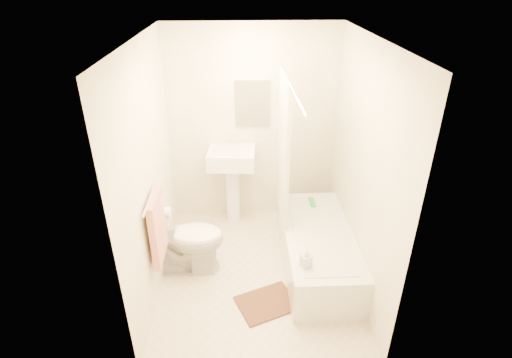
{
  "coord_description": "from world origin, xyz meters",
  "views": [
    {
      "loc": [
        -0.15,
        -3.32,
        2.91
      ],
      "look_at": [
        0.0,
        0.25,
        1.0
      ],
      "focal_mm": 28.0,
      "sensor_mm": 36.0,
      "label": 1
    }
  ],
  "objects_px": {
    "bathtub": "(317,249)",
    "soap_bottle": "(306,258)",
    "bath_mat": "(267,303)",
    "toilet": "(185,238)",
    "sink": "(233,183)"
  },
  "relations": [
    {
      "from": "bathtub",
      "to": "soap_bottle",
      "type": "bearing_deg",
      "value": -111.98
    },
    {
      "from": "bathtub",
      "to": "bath_mat",
      "type": "bearing_deg",
      "value": -136.54
    },
    {
      "from": "toilet",
      "to": "bath_mat",
      "type": "xyz_separation_m",
      "value": [
        0.83,
        -0.57,
        -0.39
      ]
    },
    {
      "from": "sink",
      "to": "bath_mat",
      "type": "relative_size",
      "value": 1.97
    },
    {
      "from": "toilet",
      "to": "sink",
      "type": "height_order",
      "value": "sink"
    },
    {
      "from": "bath_mat",
      "to": "soap_bottle",
      "type": "bearing_deg",
      "value": -0.41
    },
    {
      "from": "sink",
      "to": "soap_bottle",
      "type": "distance_m",
      "value": 1.64
    },
    {
      "from": "bathtub",
      "to": "soap_bottle",
      "type": "relative_size",
      "value": 8.21
    },
    {
      "from": "sink",
      "to": "bathtub",
      "type": "distance_m",
      "value": 1.34
    },
    {
      "from": "soap_bottle",
      "to": "toilet",
      "type": "bearing_deg",
      "value": 154.23
    },
    {
      "from": "toilet",
      "to": "bathtub",
      "type": "height_order",
      "value": "toilet"
    },
    {
      "from": "sink",
      "to": "toilet",
      "type": "bearing_deg",
      "value": -114.14
    },
    {
      "from": "toilet",
      "to": "bath_mat",
      "type": "bearing_deg",
      "value": -124.31
    },
    {
      "from": "sink",
      "to": "soap_bottle",
      "type": "height_order",
      "value": "sink"
    },
    {
      "from": "toilet",
      "to": "soap_bottle",
      "type": "xyz_separation_m",
      "value": [
        1.18,
        -0.57,
        0.15
      ]
    }
  ]
}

